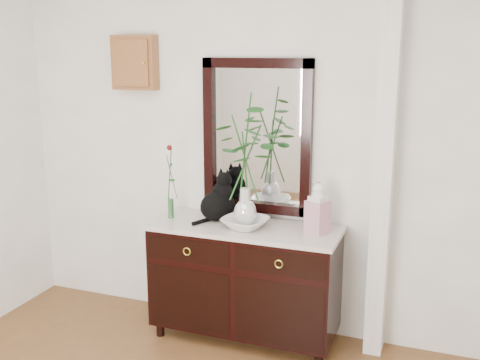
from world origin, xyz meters
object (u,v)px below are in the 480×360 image
at_px(sideboard, 245,276).
at_px(ginger_jar, 318,207).
at_px(cat, 218,196).
at_px(lotus_bowl, 245,223).

relative_size(sideboard, ginger_jar, 3.77).
distance_m(cat, ginger_jar, 0.74).
relative_size(sideboard, cat, 3.83).
xyz_separation_m(cat, lotus_bowl, (0.25, -0.12, -0.14)).
bearing_deg(ginger_jar, cat, 177.03).
distance_m(sideboard, ginger_jar, 0.75).
bearing_deg(ginger_jar, sideboard, -176.24).
distance_m(sideboard, cat, 0.60).
bearing_deg(lotus_bowl, cat, 154.61).
xyz_separation_m(sideboard, cat, (-0.23, 0.07, 0.55)).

